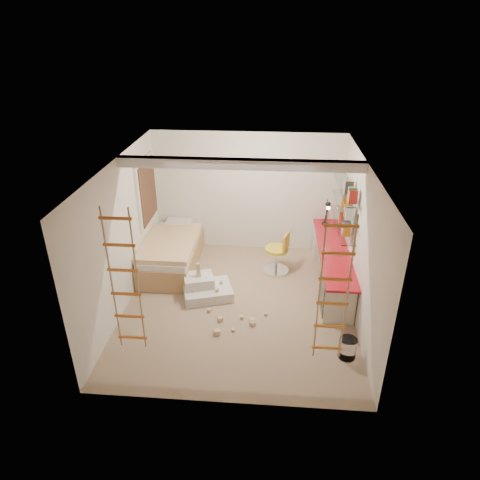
# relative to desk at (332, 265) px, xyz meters

# --- Properties ---
(floor) EXTENTS (4.50, 4.50, 0.00)m
(floor) POSITION_rel_desk_xyz_m (-1.72, -0.86, -0.40)
(floor) COLOR #9E8466
(floor) RESTS_ON ground
(ceiling_beam) EXTENTS (4.00, 0.18, 0.16)m
(ceiling_beam) POSITION_rel_desk_xyz_m (-1.72, -0.56, 2.12)
(ceiling_beam) COLOR white
(ceiling_beam) RESTS_ON ceiling
(window_frame) EXTENTS (0.06, 1.15, 1.35)m
(window_frame) POSITION_rel_desk_xyz_m (-3.69, 0.64, 1.15)
(window_frame) COLOR white
(window_frame) RESTS_ON wall_left
(window_blind) EXTENTS (0.02, 1.00, 1.20)m
(window_blind) POSITION_rel_desk_xyz_m (-3.65, 0.64, 1.15)
(window_blind) COLOR #4C2D1E
(window_blind) RESTS_ON window_frame
(rope_ladder_left) EXTENTS (0.41, 0.04, 2.13)m
(rope_ladder_left) POSITION_rel_desk_xyz_m (-3.07, -2.61, 1.11)
(rope_ladder_left) COLOR orange
(rope_ladder_left) RESTS_ON ceiling
(rope_ladder_right) EXTENTS (0.41, 0.04, 2.13)m
(rope_ladder_right) POSITION_rel_desk_xyz_m (-0.37, -2.61, 1.11)
(rope_ladder_right) COLOR orange
(rope_ladder_right) RESTS_ON ceiling
(waste_bin) EXTENTS (0.27, 0.27, 0.33)m
(waste_bin) POSITION_rel_desk_xyz_m (0.03, -2.09, -0.24)
(waste_bin) COLOR white
(waste_bin) RESTS_ON floor
(desk) EXTENTS (0.56, 2.80, 0.75)m
(desk) POSITION_rel_desk_xyz_m (0.00, 0.00, 0.00)
(desk) COLOR red
(desk) RESTS_ON floor
(shelves) EXTENTS (0.25, 1.80, 0.71)m
(shelves) POSITION_rel_desk_xyz_m (0.15, 0.27, 1.10)
(shelves) COLOR white
(shelves) RESTS_ON wall_right
(bed) EXTENTS (1.02, 2.00, 0.69)m
(bed) POSITION_rel_desk_xyz_m (-3.20, 0.36, -0.07)
(bed) COLOR #AD7F51
(bed) RESTS_ON floor
(task_lamp) EXTENTS (0.14, 0.36, 0.57)m
(task_lamp) POSITION_rel_desk_xyz_m (-0.05, 0.96, 0.73)
(task_lamp) COLOR black
(task_lamp) RESTS_ON desk
(swivel_chair) EXTENTS (0.66, 0.66, 0.89)m
(swivel_chair) POSITION_rel_desk_xyz_m (-1.03, 0.32, -0.08)
(swivel_chair) COLOR gold
(swivel_chair) RESTS_ON floor
(play_platform) EXTENTS (1.03, 0.90, 0.39)m
(play_platform) POSITION_rel_desk_xyz_m (-2.36, -0.62, -0.25)
(play_platform) COLOR silver
(play_platform) RESTS_ON floor
(toy_blocks) EXTENTS (1.40, 1.28, 0.66)m
(toy_blocks) POSITION_rel_desk_xyz_m (-1.99, -1.12, -0.23)
(toy_blocks) COLOR #CCB284
(toy_blocks) RESTS_ON floor
(books) EXTENTS (0.14, 0.70, 0.92)m
(books) POSITION_rel_desk_xyz_m (0.15, 0.27, 1.21)
(books) COLOR orange
(books) RESTS_ON shelves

